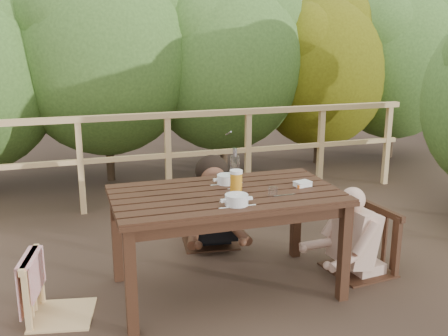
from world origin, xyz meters
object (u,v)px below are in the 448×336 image
object	(u,v)px
woman	(209,174)
bottle	(235,167)
butter_tub	(303,185)
bread_roll	(235,201)
tumbler	(273,192)
beer_glass	(236,182)
chair_left	(58,259)
soup_far	(227,180)
chair_far	(210,192)
diner_right	(366,201)
table	(226,243)
chair_right	(362,215)
soup_near	(237,201)

from	to	relation	value
woman	bottle	xyz separation A→B (m)	(-0.01, -0.73, 0.24)
woman	butter_tub	size ratio (longest dim) A/B	10.64
bread_roll	tumbler	world-z (taller)	tumbler
tumbler	butter_tub	world-z (taller)	tumbler
beer_glass	tumbler	bearing A→B (deg)	-37.74
bread_roll	butter_tub	size ratio (longest dim) A/B	0.95
beer_glass	tumbler	distance (m)	0.27
chair_left	soup_far	bearing A→B (deg)	-68.61
bread_roll	tumbler	size ratio (longest dim) A/B	1.49
chair_far	soup_far	size ratio (longest dim) A/B	3.85
soup_far	bottle	world-z (taller)	bottle
chair_far	chair_left	bearing A→B (deg)	-137.69
woman	diner_right	bearing A→B (deg)	143.95
table	bread_roll	xyz separation A→B (m)	(-0.02, -0.25, 0.40)
bread_roll	butter_tub	distance (m)	0.63
woman	butter_tub	xyz separation A→B (m)	(0.43, -0.93, 0.12)
diner_right	tumbler	world-z (taller)	diner_right
woman	soup_far	distance (m)	0.71
bottle	butter_tub	world-z (taller)	bottle
soup_far	bread_roll	distance (m)	0.45
soup_far	chair_right	bearing A→B (deg)	-12.25
chair_far	butter_tub	distance (m)	1.04
chair_left	diner_right	distance (m)	2.25
soup_near	beer_glass	xyz separation A→B (m)	(0.09, 0.27, 0.04)
soup_far	tumbler	distance (m)	0.43
chair_far	tumbler	size ratio (longest dim) A/B	12.51
tumbler	chair_left	bearing A→B (deg)	173.70
woman	chair_far	bearing A→B (deg)	97.16
bottle	chair_left	bearing A→B (deg)	-171.52
table	beer_glass	world-z (taller)	beer_glass
butter_tub	soup_far	bearing A→B (deg)	142.58
diner_right	soup_near	size ratio (longest dim) A/B	4.50
soup_far	beer_glass	world-z (taller)	beer_glass
bread_roll	bottle	xyz separation A→B (m)	(0.14, 0.42, 0.11)
diner_right	chair_left	bearing A→B (deg)	83.40
woman	bread_roll	size ratio (longest dim) A/B	11.23
chair_left	woman	size ratio (longest dim) A/B	0.65
woman	beer_glass	world-z (taller)	woman
bottle	bread_roll	bearing A→B (deg)	-108.91
woman	diner_right	size ratio (longest dim) A/B	1.10
woman	tumbler	world-z (taller)	woman
bottle	tumbler	size ratio (longest dim) A/B	3.74
chair_left	diner_right	xyz separation A→B (m)	(2.25, -0.00, 0.16)
diner_right	tumbler	size ratio (longest dim) A/B	15.16
table	tumbler	bearing A→B (deg)	-33.44
soup_far	bottle	xyz separation A→B (m)	(0.05, -0.03, 0.10)
diner_right	beer_glass	distance (m)	1.07
bread_roll	chair_left	bearing A→B (deg)	168.44
beer_glass	chair_right	bearing A→B (deg)	-0.43
chair_far	woman	size ratio (longest dim) A/B	0.75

